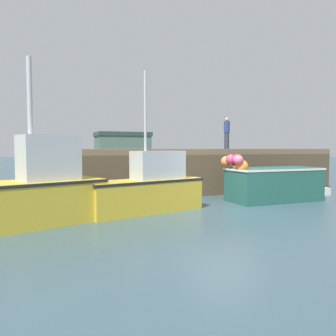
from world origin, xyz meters
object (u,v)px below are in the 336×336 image
(fishing_boat_mid, at_px, (272,182))
(dockworker, at_px, (227,133))
(fishing_boat_near_left, at_px, (36,192))
(rowboat, at_px, (309,192))
(fishing_boat_near_right, at_px, (148,188))

(fishing_boat_mid, distance_m, dockworker, 6.85)
(fishing_boat_near_left, bearing_deg, fishing_boat_mid, 6.92)
(dockworker, bearing_deg, fishing_boat_near_left, -144.70)
(rowboat, relative_size, dockworker, 1.09)
(fishing_boat_near_right, xyz_separation_m, dockworker, (6.91, 6.65, 2.19))
(fishing_boat_near_right, bearing_deg, fishing_boat_near_left, -169.14)
(dockworker, bearing_deg, rowboat, -81.27)
(rowboat, xyz_separation_m, dockworker, (-0.85, 5.57, 2.80))
(fishing_boat_near_left, bearing_deg, rowboat, 8.83)
(rowboat, bearing_deg, fishing_boat_near_left, -171.17)
(fishing_boat_near_right, relative_size, dockworker, 2.50)
(fishing_boat_near_right, height_order, dockworker, fishing_boat_near_right)
(fishing_boat_near_left, xyz_separation_m, fishing_boat_near_right, (3.41, 0.65, -0.12))
(fishing_boat_mid, bearing_deg, dockworker, 74.91)
(fishing_boat_mid, xyz_separation_m, dockworker, (1.69, 6.26, 2.22))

